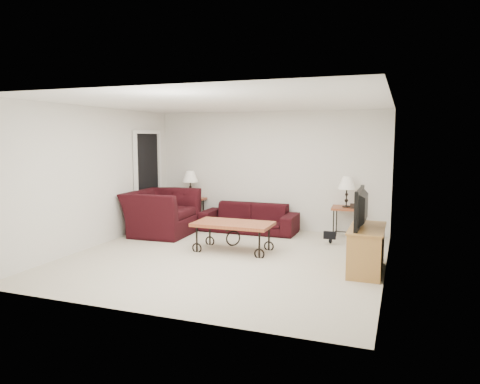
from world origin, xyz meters
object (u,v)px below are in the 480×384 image
(tv_stand, at_px, (366,249))
(sofa, at_px, (249,218))
(backpack, at_px, (331,232))
(lamp_right, at_px, (347,192))
(side_table_right, at_px, (346,222))
(television, at_px, (366,208))
(lamp_left, at_px, (190,185))
(side_table_left, at_px, (191,212))
(armchair, at_px, (162,213))
(coffee_table, at_px, (233,237))

(tv_stand, bearing_deg, sofa, 141.31)
(tv_stand, distance_m, backpack, 1.73)
(lamp_right, distance_m, backpack, 0.95)
(sofa, relative_size, side_table_right, 3.33)
(television, bearing_deg, tv_stand, 90.00)
(lamp_left, distance_m, television, 4.50)
(side_table_left, xyz_separation_m, television, (3.93, -2.20, 0.64))
(television, bearing_deg, backpack, -154.67)
(armchair, relative_size, television, 1.39)
(lamp_right, bearing_deg, sofa, -174.74)
(side_table_right, height_order, coffee_table, side_table_right)
(side_table_right, xyz_separation_m, tv_stand, (0.56, -2.20, 0.03))
(lamp_left, distance_m, armchair, 1.12)
(armchair, distance_m, tv_stand, 4.28)
(tv_stand, relative_size, television, 1.12)
(side_table_left, bearing_deg, sofa, -7.14)
(sofa, height_order, side_table_right, side_table_right)
(lamp_left, relative_size, backpack, 1.39)
(sofa, height_order, coffee_table, sofa)
(tv_stand, height_order, backpack, tv_stand)
(side_table_left, distance_m, lamp_right, 3.44)
(side_table_left, xyz_separation_m, side_table_right, (3.39, 0.00, -0.01))
(armchair, bearing_deg, side_table_right, -76.33)
(coffee_table, xyz_separation_m, backpack, (1.50, 1.13, -0.03))
(sofa, bearing_deg, side_table_right, 5.26)
(tv_stand, xyz_separation_m, television, (-0.02, -0.00, 0.61))
(coffee_table, bearing_deg, side_table_left, 133.73)
(tv_stand, bearing_deg, lamp_left, 150.95)
(armchair, relative_size, tv_stand, 1.24)
(side_table_right, bearing_deg, coffee_table, -133.66)
(side_table_left, height_order, television, television)
(lamp_right, distance_m, armchair, 3.71)
(coffee_table, bearing_deg, sofa, 99.32)
(side_table_right, xyz_separation_m, lamp_right, (0.00, 0.00, 0.60))
(lamp_left, distance_m, backpack, 3.33)
(tv_stand, bearing_deg, lamp_right, 104.35)
(sofa, xyz_separation_m, television, (2.50, -2.02, 0.65))
(tv_stand, bearing_deg, armchair, 163.86)
(backpack, bearing_deg, lamp_right, 69.97)
(backpack, bearing_deg, tv_stand, -67.24)
(lamp_right, bearing_deg, armchair, -164.13)
(coffee_table, distance_m, television, 2.38)
(sofa, bearing_deg, armchair, -152.48)
(side_table_right, bearing_deg, television, -76.14)
(coffee_table, bearing_deg, side_table_right, 46.34)
(side_table_left, relative_size, television, 0.62)
(side_table_right, bearing_deg, lamp_left, 180.00)
(armchair, distance_m, television, 4.28)
(side_table_right, xyz_separation_m, armchair, (-3.54, -1.01, 0.14))
(side_table_left, xyz_separation_m, coffee_table, (1.70, -1.77, -0.05))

